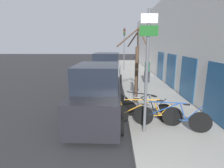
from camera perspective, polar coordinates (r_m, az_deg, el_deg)
name	(u,v)px	position (r m, az deg, el deg)	size (l,w,h in m)	color
ground_plane	(108,86)	(12.72, -1.22, -0.65)	(80.00, 80.00, 0.00)	#28282B
sidewalk_curb	(139,78)	(15.57, 8.79, 2.03)	(3.20, 32.00, 0.15)	#9E9B93
building_facade	(161,41)	(15.55, 15.82, 13.35)	(0.23, 32.00, 6.50)	silver
signpost	(147,68)	(5.46, 11.31, 5.19)	(0.54, 0.11, 3.84)	#595B60
bicycle_0	(170,117)	(6.36, 18.56, -10.27)	(2.46, 0.82, 0.98)	black
bicycle_1	(145,113)	(6.47, 10.84, -9.43)	(2.57, 0.50, 0.97)	black
bicycle_2	(149,111)	(6.82, 12.09, -8.59)	(1.96, 1.23, 0.88)	black
bicycle_3	(142,106)	(7.13, 9.89, -7.22)	(2.12, 1.49, 0.98)	black
parked_car_0	(98,95)	(7.00, -4.57, -3.57)	(2.07, 4.40, 2.25)	black
parked_car_1	(107,72)	(12.48, -1.63, 4.09)	(2.22, 4.32, 2.38)	#B2B7BC
pedestrian_near	(147,69)	(13.25, 11.41, 4.74)	(0.45, 0.39, 1.74)	#333338
street_tree	(136,68)	(8.52, 7.86, 5.25)	(1.45, 1.49, 3.61)	#4C3828
traffic_light	(124,43)	(19.04, 4.01, 13.09)	(0.20, 0.30, 4.50)	#595B60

